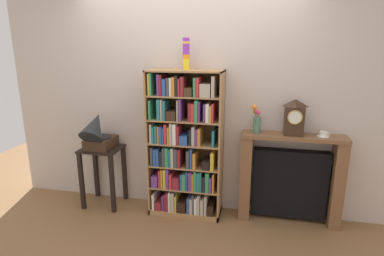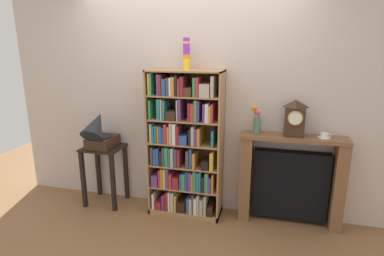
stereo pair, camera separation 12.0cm
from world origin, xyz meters
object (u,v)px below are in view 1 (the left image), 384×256
Objects in this scene: gramophone at (97,132)px; fireplace_mantel at (290,179)px; cup_stack at (187,54)px; teacup_with_saucer at (323,134)px; side_table_left at (103,165)px; flower_vase at (257,120)px; mantel_clock at (294,117)px; bookshelf at (184,150)px.

fireplace_mantel is (2.17, 0.17, -0.44)m from gramophone.
teacup_with_saucer is (1.43, 0.00, -0.80)m from cup_stack.
fireplace_mantel reaches higher than side_table_left.
fireplace_mantel is at bearing 3.62° from flower_vase.
flower_vase is 0.69m from teacup_with_saucer.
gramophone is at bearing -90.00° from side_table_left.
mantel_clock reaches higher than teacup_with_saucer.
mantel_clock is 0.34m from teacup_with_saucer.
side_table_left is (-1.01, -0.01, -0.26)m from bookshelf.
bookshelf is 1.02m from gramophone.
side_table_left is 2.17m from fireplace_mantel.
bookshelf is 1.04m from side_table_left.
mantel_clock reaches higher than gramophone.
side_table_left is at bearing -178.27° from teacup_with_saucer.
cup_stack is at bearing 73.88° from bookshelf.
fireplace_mantel is 2.84× the size of mantel_clock.
flower_vase is at bearing -179.67° from teacup_with_saucer.
bookshelf is 12.95× the size of teacup_with_saucer.
flower_vase reaches higher than side_table_left.
side_table_left is 0.68× the size of fireplace_mantel.
teacup_with_saucer is at bearing 0.33° from flower_vase.
gramophone is 3.92× the size of teacup_with_saucer.
cup_stack reaches higher than teacup_with_saucer.
gramophone reaches higher than side_table_left.
cup_stack reaches higher than bookshelf.
bookshelf is at bearing 4.72° from gramophone.
bookshelf reaches higher than side_table_left.
bookshelf is at bearing -177.08° from mantel_clock.
side_table_left is at bearing -177.74° from flower_vase.
flower_vase is (1.78, 0.14, 0.20)m from gramophone.
cup_stack is 1.30m from mantel_clock.
flower_vase is at bearing -0.08° from cup_stack.
bookshelf reaches higher than mantel_clock.
bookshelf is 4.37× the size of mantel_clock.
mantel_clock is (2.16, 0.07, 0.68)m from side_table_left.
cup_stack is 0.65× the size of gramophone.
cup_stack reaches higher than side_table_left.
mantel_clock is 1.18× the size of flower_vase.
side_table_left is 1.89m from flower_vase.
gramophone is 0.47× the size of fireplace_mantel.
cup_stack is 0.86× the size of mantel_clock.
bookshelf is at bearing 0.72° from side_table_left.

